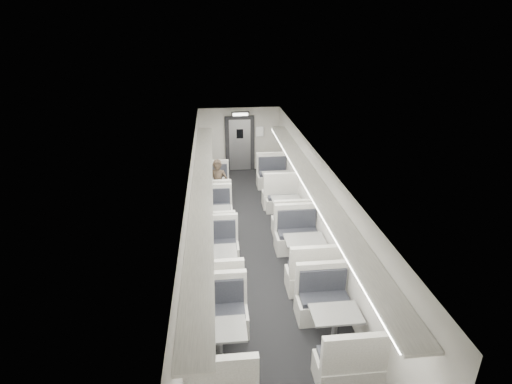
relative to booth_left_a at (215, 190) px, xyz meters
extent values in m
cube|color=black|center=(1.00, -3.15, -0.41)|extent=(3.00, 12.00, 0.12)
cube|color=white|center=(1.00, -3.15, 2.11)|extent=(3.00, 12.00, 0.12)
cube|color=beige|center=(1.00, 2.91, 0.85)|extent=(3.00, 0.12, 2.40)
cube|color=beige|center=(-0.56, -3.15, 0.85)|extent=(0.12, 12.00, 2.40)
cube|color=beige|center=(2.56, -3.15, 0.85)|extent=(0.12, 12.00, 2.40)
cube|color=white|center=(0.00, -0.72, -0.15)|extent=(0.97, 0.54, 0.41)
cube|color=black|center=(0.00, -0.69, 0.11)|extent=(0.86, 0.43, 0.09)
cube|color=white|center=(0.00, -0.91, 0.38)|extent=(0.97, 0.11, 0.64)
cube|color=white|center=(0.00, 0.72, -0.15)|extent=(0.97, 0.54, 0.41)
cube|color=black|center=(0.00, 0.69, 0.11)|extent=(0.86, 0.43, 0.09)
cube|color=white|center=(0.00, 0.91, 0.38)|extent=(0.97, 0.11, 0.64)
cylinder|color=#B3B2B5|center=(0.00, 0.00, -0.04)|extent=(0.09, 0.09, 0.63)
cylinder|color=#B3B2B5|center=(0.00, 0.00, -0.34)|extent=(0.33, 0.33, 0.03)
cube|color=slate|center=(0.00, 0.00, 0.32)|extent=(0.81, 0.55, 0.04)
cube|color=white|center=(0.00, -2.79, -0.15)|extent=(0.96, 0.54, 0.41)
cube|color=black|center=(0.00, -2.77, 0.10)|extent=(0.85, 0.43, 0.09)
cube|color=white|center=(0.00, -2.99, 0.37)|extent=(0.96, 0.11, 0.64)
cube|color=white|center=(0.00, -1.38, -0.15)|extent=(0.96, 0.54, 0.41)
cube|color=black|center=(0.00, -1.40, 0.10)|extent=(0.85, 0.43, 0.09)
cube|color=white|center=(0.00, -1.18, 0.37)|extent=(0.96, 0.11, 0.64)
cylinder|color=#B3B2B5|center=(0.00, -2.09, -0.04)|extent=(0.09, 0.09, 0.63)
cylinder|color=#B3B2B5|center=(0.00, -2.09, -0.34)|extent=(0.33, 0.33, 0.03)
cube|color=slate|center=(0.00, -2.09, 0.31)|extent=(0.80, 0.54, 0.04)
cube|color=white|center=(0.00, -5.06, -0.13)|extent=(1.04, 0.58, 0.44)
cube|color=black|center=(0.00, -5.03, 0.14)|extent=(0.93, 0.46, 0.10)
cube|color=white|center=(0.00, -5.28, 0.44)|extent=(1.04, 0.12, 0.69)
cube|color=white|center=(0.00, -3.53, -0.13)|extent=(1.04, 0.58, 0.44)
cube|color=black|center=(0.00, -3.56, 0.14)|extent=(0.93, 0.46, 0.10)
cube|color=white|center=(0.00, -3.32, 0.44)|extent=(1.04, 0.12, 0.69)
cylinder|color=#B3B2B5|center=(0.00, -4.30, -0.01)|extent=(0.10, 0.10, 0.68)
cylinder|color=#B3B2B5|center=(0.00, -4.30, -0.34)|extent=(0.35, 0.35, 0.03)
cube|color=slate|center=(0.00, -4.30, 0.37)|extent=(0.87, 0.59, 0.04)
cube|color=black|center=(0.00, -7.45, 0.15)|extent=(0.95, 0.47, 0.10)
cube|color=white|center=(0.00, -7.70, 0.45)|extent=(1.07, 0.12, 0.70)
cube|color=white|center=(0.00, -5.91, -0.13)|extent=(1.07, 0.59, 0.45)
cube|color=black|center=(0.00, -5.94, 0.15)|extent=(0.95, 0.47, 0.10)
cube|color=white|center=(0.00, -5.70, 0.45)|extent=(1.07, 0.12, 0.70)
cylinder|color=#B3B2B5|center=(0.00, -6.70, -0.01)|extent=(0.10, 0.10, 0.69)
cylinder|color=#B3B2B5|center=(0.00, -6.70, -0.34)|extent=(0.36, 0.36, 0.03)
cube|color=slate|center=(0.00, -6.70, 0.38)|extent=(0.89, 0.60, 0.04)
cube|color=white|center=(2.00, -0.62, -0.12)|extent=(1.08, 0.60, 0.46)
cube|color=black|center=(2.00, -0.59, 0.16)|extent=(0.96, 0.48, 0.10)
cube|color=white|center=(2.00, -0.84, 0.46)|extent=(1.08, 0.12, 0.72)
cube|color=white|center=(2.00, 0.97, -0.12)|extent=(1.08, 0.60, 0.46)
cube|color=black|center=(2.00, 0.94, 0.16)|extent=(0.96, 0.48, 0.10)
cube|color=white|center=(2.00, 1.19, 0.46)|extent=(1.08, 0.12, 0.72)
cylinder|color=#B3B2B5|center=(2.00, 0.17, 0.00)|extent=(0.10, 0.10, 0.70)
cylinder|color=#B3B2B5|center=(2.00, 0.17, -0.34)|extent=(0.37, 0.37, 0.03)
cube|color=slate|center=(2.00, 0.17, 0.39)|extent=(0.90, 0.61, 0.04)
cube|color=white|center=(2.00, -2.35, -0.14)|extent=(0.98, 0.55, 0.42)
cube|color=black|center=(2.00, -2.32, 0.11)|extent=(0.87, 0.43, 0.09)
cube|color=white|center=(2.00, -2.55, 0.39)|extent=(0.98, 0.11, 0.65)
cube|color=white|center=(2.00, -0.91, -0.14)|extent=(0.98, 0.55, 0.42)
cube|color=black|center=(2.00, -0.93, 0.11)|extent=(0.87, 0.43, 0.09)
cube|color=white|center=(2.00, -0.71, 0.39)|extent=(0.98, 0.11, 0.65)
cylinder|color=#B3B2B5|center=(2.00, -1.63, -0.03)|extent=(0.09, 0.09, 0.64)
cylinder|color=#B3B2B5|center=(2.00, -1.63, -0.34)|extent=(0.33, 0.33, 0.03)
cube|color=slate|center=(2.00, -1.63, 0.32)|extent=(0.81, 0.55, 0.04)
cube|color=white|center=(2.00, -4.84, -0.12)|extent=(1.09, 0.61, 0.46)
cube|color=black|center=(2.00, -4.81, 0.16)|extent=(0.96, 0.48, 0.10)
cube|color=white|center=(2.00, -5.07, 0.47)|extent=(1.09, 0.12, 0.72)
cube|color=white|center=(2.00, -3.24, -0.12)|extent=(1.09, 0.61, 0.46)
cube|color=black|center=(2.00, -3.27, 0.16)|extent=(0.96, 0.48, 0.10)
cube|color=white|center=(2.00, -3.02, 0.47)|extent=(1.09, 0.12, 0.72)
cylinder|color=#B3B2B5|center=(2.00, -4.04, 0.00)|extent=(0.10, 0.10, 0.71)
cylinder|color=#B3B2B5|center=(2.00, -4.04, -0.34)|extent=(0.37, 0.37, 0.03)
cube|color=slate|center=(2.00, -4.04, 0.40)|extent=(0.90, 0.62, 0.04)
cube|color=white|center=(2.00, -7.25, -0.13)|extent=(1.03, 0.57, 0.44)
cube|color=black|center=(2.00, -7.22, 0.13)|extent=(0.91, 0.46, 0.10)
cube|color=white|center=(2.00, -7.46, 0.42)|extent=(1.03, 0.12, 0.68)
cube|color=white|center=(2.00, -5.74, -0.13)|extent=(1.03, 0.57, 0.44)
cube|color=black|center=(2.00, -5.77, 0.13)|extent=(0.91, 0.46, 0.10)
cube|color=white|center=(2.00, -5.53, 0.42)|extent=(1.03, 0.12, 0.68)
cylinder|color=#B3B2B5|center=(2.00, -6.49, -0.02)|extent=(0.10, 0.10, 0.67)
cylinder|color=#B3B2B5|center=(2.00, -6.49, -0.34)|extent=(0.35, 0.35, 0.03)
cube|color=slate|center=(2.00, -6.49, 0.36)|extent=(0.85, 0.58, 0.04)
imported|color=black|center=(0.11, -0.71, 0.45)|extent=(0.67, 0.54, 1.60)
cube|color=black|center=(-0.49, 0.25, 1.00)|extent=(0.02, 1.18, 0.84)
cube|color=black|center=(-0.49, -1.95, 1.00)|extent=(0.02, 1.18, 0.84)
cube|color=black|center=(-0.49, -4.15, 1.00)|extent=(0.02, 1.18, 0.84)
cube|color=black|center=(-0.49, -6.35, 1.00)|extent=(0.02, 1.18, 0.84)
cube|color=white|center=(-0.26, -3.45, 1.57)|extent=(0.46, 10.40, 0.05)
cube|color=white|center=(-0.06, -3.45, 1.52)|extent=(0.05, 10.20, 0.04)
cube|color=white|center=(2.26, -3.45, 1.57)|extent=(0.46, 10.40, 0.05)
cube|color=white|center=(2.06, -3.45, 1.52)|extent=(0.05, 10.20, 0.04)
cube|color=black|center=(1.00, 2.79, 0.70)|extent=(1.10, 0.10, 2.10)
cube|color=#B3B2B5|center=(1.00, 2.76, 0.65)|extent=(0.80, 0.05, 1.95)
cube|color=black|center=(1.00, 2.72, 1.10)|extent=(0.25, 0.02, 0.35)
cube|color=black|center=(1.00, 2.30, 1.93)|extent=(0.62, 0.10, 0.16)
cube|color=white|center=(1.00, 2.24, 1.93)|extent=(0.54, 0.02, 0.10)
cube|color=white|center=(1.75, 2.77, 1.15)|extent=(0.32, 0.02, 0.40)
camera|label=1|loc=(0.06, -11.76, 4.96)|focal=28.00mm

